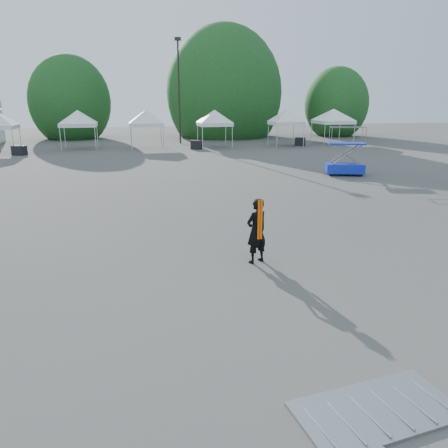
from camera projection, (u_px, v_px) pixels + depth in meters
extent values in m
plane|color=#474442|center=(211.00, 251.00, 12.77)|extent=(120.00, 120.00, 0.00)
cylinder|color=black|center=(179.00, 93.00, 42.10)|extent=(0.16, 0.16, 9.50)
cube|color=black|center=(178.00, 39.00, 40.74)|extent=(0.60, 0.25, 0.30)
cylinder|color=#382314|center=(73.00, 128.00, 48.33)|extent=(0.36, 0.36, 2.27)
ellipsoid|color=#194C1A|center=(70.00, 102.00, 47.56)|extent=(4.16, 4.16, 4.78)
cylinder|color=#382314|center=(224.00, 124.00, 50.83)|extent=(0.36, 0.36, 2.80)
ellipsoid|color=#194C1A|center=(224.00, 93.00, 49.88)|extent=(5.12, 5.12, 5.89)
cylinder|color=#382314|center=(335.00, 127.00, 51.74)|extent=(0.36, 0.36, 2.10)
ellipsoid|color=#194C1A|center=(336.00, 104.00, 51.02)|extent=(3.84, 3.84, 4.42)
cylinder|color=silver|center=(13.00, 142.00, 34.40)|extent=(0.06, 0.06, 2.00)
cylinder|color=silver|center=(20.00, 139.00, 36.84)|extent=(0.06, 0.06, 2.00)
cylinder|color=silver|center=(60.00, 139.00, 36.60)|extent=(0.06, 0.06, 2.00)
cylinder|color=silver|center=(95.00, 139.00, 37.19)|extent=(0.06, 0.06, 2.00)
cylinder|color=silver|center=(65.00, 136.00, 39.26)|extent=(0.06, 0.06, 2.00)
cylinder|color=silver|center=(97.00, 136.00, 39.85)|extent=(0.06, 0.06, 2.00)
cube|color=white|center=(79.00, 125.00, 37.92)|extent=(3.03, 3.03, 0.30)
pyramid|color=white|center=(77.00, 110.00, 37.58)|extent=(4.29, 4.29, 1.10)
cylinder|color=silver|center=(131.00, 139.00, 37.06)|extent=(0.06, 0.06, 2.00)
cylinder|color=silver|center=(164.00, 138.00, 37.62)|extent=(0.06, 0.06, 2.00)
cylinder|color=silver|center=(131.00, 136.00, 39.61)|extent=(0.06, 0.06, 2.00)
cylinder|color=silver|center=(161.00, 136.00, 40.17)|extent=(0.06, 0.06, 2.00)
cube|color=white|center=(146.00, 125.00, 38.31)|extent=(2.92, 2.92, 0.30)
pyramid|color=white|center=(146.00, 110.00, 37.96)|extent=(4.13, 4.13, 1.10)
cylinder|color=silver|center=(203.00, 138.00, 37.69)|extent=(0.06, 0.06, 2.00)
cylinder|color=silver|center=(232.00, 137.00, 38.24)|extent=(0.06, 0.06, 2.00)
cylinder|color=silver|center=(198.00, 136.00, 40.17)|extent=(0.06, 0.06, 2.00)
cylinder|color=silver|center=(226.00, 135.00, 40.72)|extent=(0.06, 0.06, 2.00)
cube|color=white|center=(215.00, 124.00, 38.91)|extent=(2.85, 2.85, 0.30)
pyramid|color=white|center=(214.00, 110.00, 38.56)|extent=(4.03, 4.03, 1.10)
cylinder|color=silver|center=(277.00, 137.00, 39.16)|extent=(0.06, 0.06, 2.00)
cylinder|color=silver|center=(304.00, 136.00, 39.68)|extent=(0.06, 0.06, 2.00)
cylinder|color=silver|center=(268.00, 134.00, 41.56)|extent=(0.06, 0.06, 2.00)
cylinder|color=silver|center=(294.00, 134.00, 42.08)|extent=(0.06, 0.06, 2.00)
cube|color=white|center=(286.00, 123.00, 40.32)|extent=(2.76, 2.76, 0.30)
pyramid|color=white|center=(287.00, 109.00, 39.97)|extent=(3.90, 3.90, 1.10)
cylinder|color=silver|center=(325.00, 135.00, 40.99)|extent=(0.06, 0.06, 2.00)
cylinder|color=silver|center=(354.00, 134.00, 41.62)|extent=(0.06, 0.06, 2.00)
cylinder|color=silver|center=(311.00, 132.00, 43.86)|extent=(0.06, 0.06, 2.00)
cylinder|color=silver|center=(339.00, 132.00, 44.49)|extent=(0.06, 0.06, 2.00)
cube|color=white|center=(333.00, 122.00, 42.44)|extent=(3.26, 3.26, 0.30)
pyramid|color=white|center=(334.00, 109.00, 42.09)|extent=(4.61, 4.61, 1.10)
imported|color=black|center=(256.00, 231.00, 11.68)|extent=(0.77, 0.66, 1.78)
cube|color=#FF5705|center=(259.00, 220.00, 11.42)|extent=(0.14, 0.02, 1.07)
cube|color=#0E16B6|center=(345.00, 168.00, 25.31)|extent=(2.35, 1.65, 0.53)
cube|color=#0E16B6|center=(347.00, 143.00, 24.91)|extent=(2.26, 1.58, 0.09)
cylinder|color=black|center=(332.00, 173.00, 25.01)|extent=(0.35, 0.22, 0.32)
cylinder|color=black|center=(360.00, 174.00, 24.88)|extent=(0.35, 0.22, 0.32)
cylinder|color=black|center=(329.00, 171.00, 25.86)|extent=(0.35, 0.22, 0.32)
cylinder|color=black|center=(357.00, 171.00, 25.73)|extent=(0.35, 0.22, 0.32)
cube|color=#979A9E|center=(377.00, 411.00, 6.22)|extent=(2.47, 1.46, 0.05)
cube|color=black|center=(19.00, 150.00, 34.23)|extent=(1.16, 1.04, 0.73)
cube|color=black|center=(197.00, 145.00, 38.24)|extent=(1.17, 1.03, 0.77)
cube|color=black|center=(300.00, 142.00, 41.02)|extent=(1.18, 1.05, 0.75)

